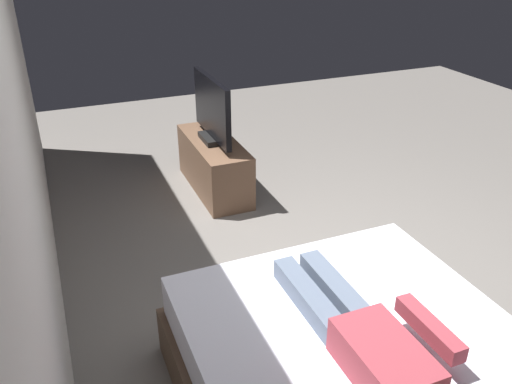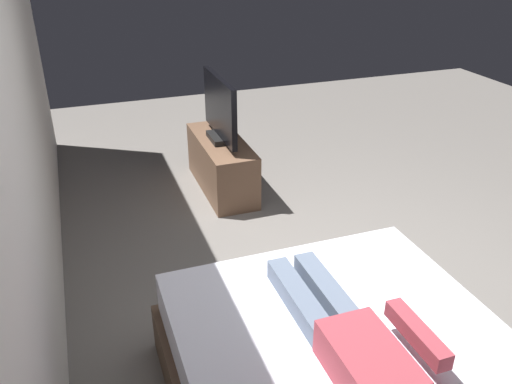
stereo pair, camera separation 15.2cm
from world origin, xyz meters
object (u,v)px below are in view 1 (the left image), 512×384
object	(u,v)px
person	(370,342)
tv	(212,111)
remote	(420,311)
tv_stand	(214,165)

from	to	relation	value
person	tv	bearing A→B (deg)	-4.29
remote	tv_stand	size ratio (longest dim) A/B	0.14
tv_stand	tv	xyz separation A→B (m)	(0.00, 0.00, 0.53)
remote	tv	size ratio (longest dim) A/B	0.17
tv_stand	remote	bearing A→B (deg)	-176.07
tv_stand	tv	size ratio (longest dim) A/B	1.25
remote	tv_stand	distance (m)	2.76
person	tv	size ratio (longest dim) A/B	1.43
person	remote	distance (m)	0.44
tv_stand	tv	bearing A→B (deg)	0.00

